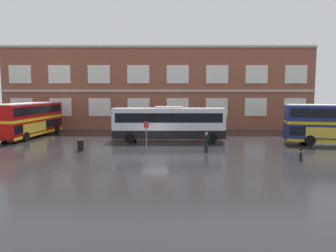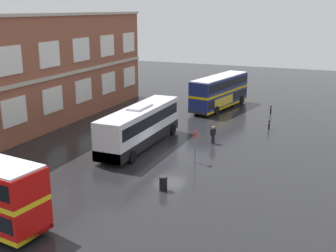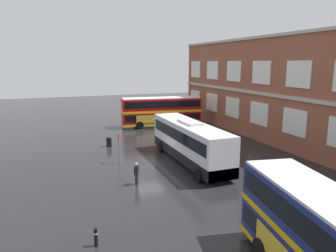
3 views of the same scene
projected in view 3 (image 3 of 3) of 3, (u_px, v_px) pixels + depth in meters
The scene contains 8 objects.
ground_plane at pixel (169, 160), 28.97m from camera, with size 120.00×120.00×0.00m, color black.
brick_terminal_building at pixel (307, 92), 33.54m from camera, with size 44.00×8.19×11.75m.
double_decker_near at pixel (161, 111), 43.91m from camera, with size 3.91×11.23×4.07m.
touring_coach at pixel (189, 142), 27.87m from camera, with size 12.01×2.92×3.80m.
waiting_passenger at pixel (137, 173), 22.93m from camera, with size 0.57×0.47×1.70m.
bus_stand_flag at pixel (119, 146), 27.72m from camera, with size 0.44×0.10×2.70m.
station_litter_bin at pixel (109, 142), 33.52m from camera, with size 0.60×0.60×1.03m.
safety_bollard_west at pixel (96, 237), 15.27m from camera, with size 0.19×0.19×0.95m.
Camera 3 is at (25.90, -8.00, 8.88)m, focal length 33.41 mm.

